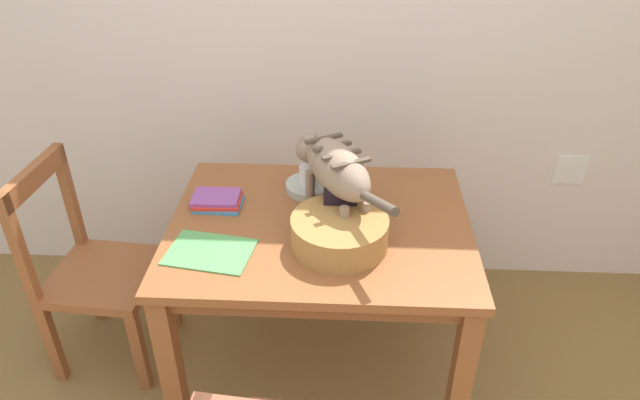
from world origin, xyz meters
The scene contains 10 objects.
wall_rear centered at (0.00, 1.70, 1.25)m, with size 5.29×0.11×2.50m.
dining_table centered at (0.03, 0.94, 0.66)m, with size 1.12×0.88×0.76m.
cat centered at (0.08, 0.99, 0.97)m, with size 0.37×0.61×0.31m.
saucer_bowl centered at (-0.02, 1.18, 0.77)m, with size 0.20×0.20×0.03m, color #B0B5A9.
coffee_mug centered at (-0.02, 1.18, 0.83)m, with size 0.12×0.08×0.08m.
magazine centered at (-0.34, 0.74, 0.76)m, with size 0.29×0.21×0.01m, color #57A459.
book_stack centered at (-0.37, 1.04, 0.78)m, with size 0.19×0.15×0.04m.
wicker_basket centered at (0.10, 0.81, 0.81)m, with size 0.34×0.34×0.11m.
toaster centered at (0.10, 0.99, 0.84)m, with size 0.12×0.20×0.18m.
wooden_chair_near centered at (-0.91, 0.99, 0.45)m, with size 0.45×0.45×0.93m.
Camera 1 is at (0.12, -0.84, 1.99)m, focal length 32.69 mm.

